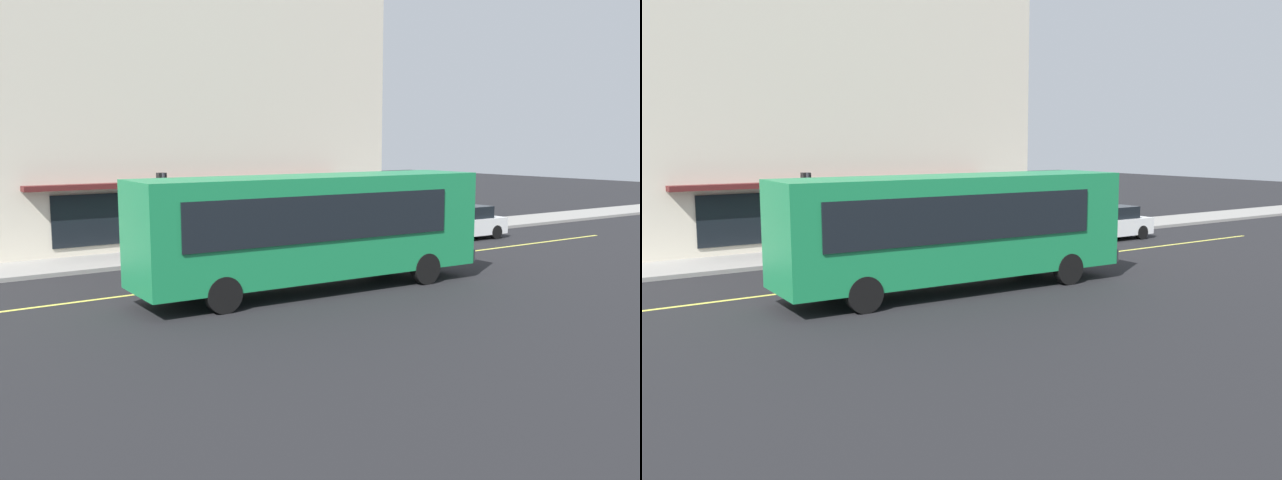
# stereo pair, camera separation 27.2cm
# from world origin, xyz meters

# --- Properties ---
(ground) EXTENTS (120.00, 120.00, 0.00)m
(ground) POSITION_xyz_m (0.00, 0.00, 0.00)
(ground) COLOR black
(sidewalk) EXTENTS (80.00, 3.05, 0.15)m
(sidewalk) POSITION_xyz_m (0.00, 5.64, 0.07)
(sidewalk) COLOR gray
(sidewalk) RESTS_ON ground
(lane_centre_stripe) EXTENTS (36.00, 0.16, 0.01)m
(lane_centre_stripe) POSITION_xyz_m (0.00, 0.00, 0.00)
(lane_centre_stripe) COLOR #D8D14C
(lane_centre_stripe) RESTS_ON ground
(storefront_building) EXTENTS (19.93, 10.51, 11.61)m
(storefront_building) POSITION_xyz_m (0.56, 12.11, 5.80)
(storefront_building) COLOR beige
(storefront_building) RESTS_ON ground
(bus) EXTENTS (11.21, 2.90, 3.50)m
(bus) POSITION_xyz_m (-0.16, -2.53, 1.99)
(bus) COLOR #197F47
(bus) RESTS_ON ground
(traffic_light) EXTENTS (0.30, 0.52, 3.20)m
(traffic_light) POSITION_xyz_m (-1.97, 4.79, 2.53)
(traffic_light) COLOR #2D2D33
(traffic_light) RESTS_ON sidewalk
(car_teal) EXTENTS (4.36, 1.98, 1.52)m
(car_teal) POSITION_xyz_m (0.98, 2.74, 0.74)
(car_teal) COLOR #14666B
(car_teal) RESTS_ON ground
(car_white) EXTENTS (4.32, 1.89, 1.52)m
(car_white) POSITION_xyz_m (11.70, 2.78, 0.74)
(car_white) COLOR white
(car_white) RESTS_ON ground
(pedestrian_by_curb) EXTENTS (0.34, 0.34, 1.70)m
(pedestrian_by_curb) POSITION_xyz_m (2.62, 6.54, 1.17)
(pedestrian_by_curb) COLOR black
(pedestrian_by_curb) RESTS_ON sidewalk
(pedestrian_at_corner) EXTENTS (0.34, 0.34, 1.77)m
(pedestrian_at_corner) POSITION_xyz_m (0.72, 5.65, 1.22)
(pedestrian_at_corner) COLOR black
(pedestrian_at_corner) RESTS_ON sidewalk
(pedestrian_near_storefront) EXTENTS (0.34, 0.34, 1.68)m
(pedestrian_near_storefront) POSITION_xyz_m (7.77, 5.53, 1.16)
(pedestrian_near_storefront) COLOR black
(pedestrian_near_storefront) RESTS_ON sidewalk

